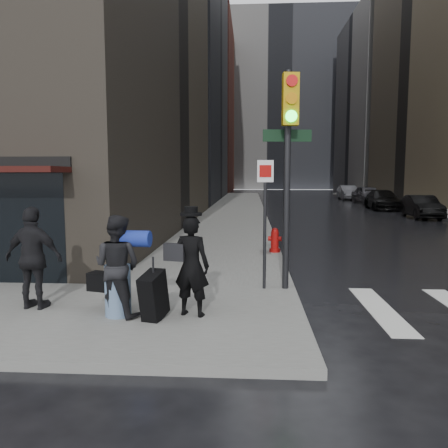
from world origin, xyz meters
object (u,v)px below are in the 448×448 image
Objects in this scene: fire_hydrant at (275,241)px; parked_car_3 at (383,200)px; man_overcoat at (184,270)px; parked_car_5 at (348,193)px; traffic_light at (286,150)px; parked_car_4 at (368,195)px; man_jeans at (117,265)px; man_greycoat at (34,258)px; parked_car_2 at (422,207)px.

parked_car_3 reaches higher than fire_hydrant.
parked_car_5 is at bearing -91.82° from man_overcoat.
traffic_light is 25.69m from parked_car_3.
traffic_light reaches higher than parked_car_4.
parked_car_3 is at bearing 65.13° from fire_hydrant.
man_overcoat is 0.40× the size of parked_car_4.
fire_hydrant is (3.01, 6.40, -0.53)m from man_jeans.
parked_car_4 is at bearing 66.53° from traffic_light.
fire_hydrant is (4.61, 6.10, -0.58)m from man_greycoat.
man_overcoat is 6.66m from fire_hydrant.
man_greycoat is at bearing -113.92° from parked_car_3.
man_overcoat is at bearing -108.72° from parked_car_3.
man_jeans is at bearing -119.52° from parked_car_2.
fire_hydrant is 0.17× the size of parked_car_5.
parked_car_4 is (9.67, 26.10, 0.32)m from fire_hydrant.
parked_car_5 is (11.24, 39.15, -0.20)m from man_overcoat.
man_greycoat is 0.41× the size of traffic_light.
parked_car_2 is at bearing -107.38° from man_jeans.
parked_car_3 is at bearing -99.61° from man_jeans.
man_jeans is 2.28× the size of fire_hydrant.
traffic_light is (4.56, 1.59, 1.97)m from man_greycoat.
parked_car_2 is at bearing -106.10° from man_overcoat.
parked_car_4 is at bearing 69.67° from fire_hydrant.
parked_car_3 is at bearing -99.71° from parked_car_4.
traffic_light is at bearing -106.56° from parked_car_3.
parked_car_2 is (9.34, 17.26, -2.36)m from traffic_light.
man_greycoat is 2.42× the size of fire_hydrant.
man_jeans is 0.39× the size of traffic_light.
traffic_light reaches higher than parked_car_3.
man_overcoat is 0.46× the size of parked_car_2.
parked_car_5 is at bearing -92.19° from man_jeans.
man_jeans is 0.94× the size of man_greycoat.
traffic_light is 0.90× the size of parked_car_3.
parked_car_2 is 0.87× the size of parked_car_4.
parked_car_3 is (9.05, 23.93, -2.32)m from traffic_light.
parked_car_5 reaches higher than parked_car_3.
traffic_light reaches higher than fire_hydrant.
man_jeans is at bearing -110.79° from parked_car_3.
parked_car_5 is at bearing 74.05° from fire_hydrant.
parked_car_4 reaches higher than parked_car_5.
man_overcoat reaches higher than parked_car_2.
parked_car_2 is 0.83× the size of parked_car_3.
man_overcoat is 27.99m from parked_car_3.
traffic_light is at bearing -154.06° from man_greycoat.
man_jeans is 4.05m from traffic_light.
traffic_light is 5.18m from fire_hydrant.
parked_car_2 is (13.90, 18.84, -0.39)m from man_greycoat.
traffic_light is 1.00× the size of parked_car_5.
fire_hydrant is 0.15× the size of parked_car_3.
man_jeans is at bearing -153.38° from traffic_light.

